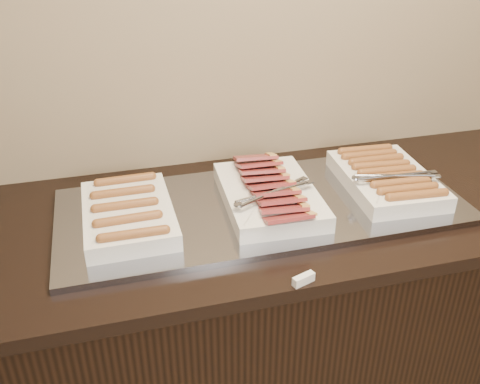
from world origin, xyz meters
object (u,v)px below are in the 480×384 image
(dish_center, at_px, (269,194))
(dish_right, at_px, (387,178))
(counter, at_px, (261,321))
(warming_tray, at_px, (262,207))
(dish_left, at_px, (128,213))

(dish_center, xyz_separation_m, dish_right, (0.39, -0.00, -0.00))
(counter, relative_size, warming_tray, 1.72)
(dish_center, bearing_deg, warming_tray, 174.03)
(counter, distance_m, dish_left, 0.64)
(dish_left, relative_size, dish_center, 0.87)
(counter, relative_size, dish_left, 5.60)
(counter, distance_m, dish_right, 0.64)
(dish_center, bearing_deg, counter, 169.65)
(warming_tray, bearing_deg, dish_center, -8.81)
(dish_left, height_order, dish_right, dish_right)
(warming_tray, relative_size, dish_right, 3.01)
(counter, height_order, dish_center, dish_center)
(dish_right, bearing_deg, dish_left, -176.85)
(counter, relative_size, dish_center, 4.86)
(warming_tray, relative_size, dish_center, 2.83)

